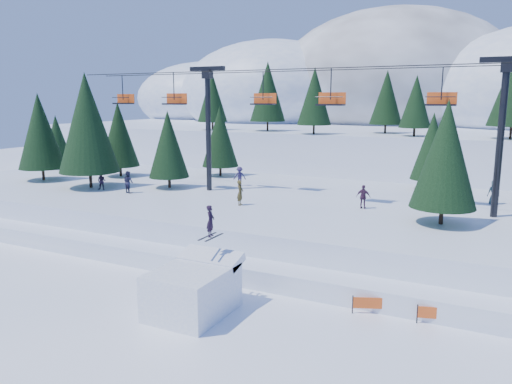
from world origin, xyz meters
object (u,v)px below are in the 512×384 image
at_px(chairlift, 324,110).
at_px(banner_near, 382,304).
at_px(banner_far, 449,314).
at_px(jump_kicker, 194,289).

relative_size(chairlift, banner_near, 17.30).
bearing_deg(banner_far, jump_kicker, -160.34).
bearing_deg(banner_near, banner_far, 2.86).
bearing_deg(banner_near, jump_kicker, -154.83).
height_order(jump_kicker, chairlift, chairlift).
xyz_separation_m(banner_near, banner_far, (2.99, 0.15, 0.00)).
xyz_separation_m(jump_kicker, chairlift, (0.58, 16.87, 8.11)).
relative_size(banner_near, banner_far, 0.97).
bearing_deg(jump_kicker, chairlift, 88.04).
distance_m(banner_near, banner_far, 3.00).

